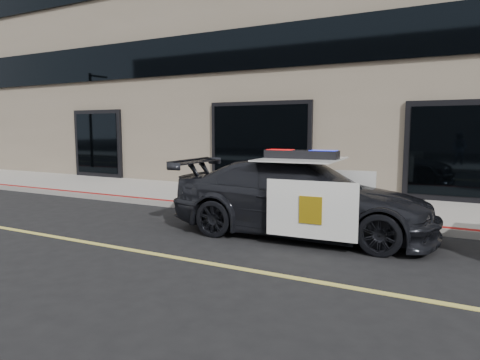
% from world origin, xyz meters
% --- Properties ---
extents(ground, '(120.00, 120.00, 0.00)m').
position_xyz_m(ground, '(0.00, 0.00, 0.00)').
color(ground, black).
rests_on(ground, ground).
extents(sidewalk_n, '(60.00, 3.50, 0.15)m').
position_xyz_m(sidewalk_n, '(0.00, 5.25, 0.07)').
color(sidewalk_n, gray).
rests_on(sidewalk_n, ground).
extents(building_n, '(60.00, 7.00, 12.00)m').
position_xyz_m(building_n, '(0.00, 10.50, 6.00)').
color(building_n, '#756856').
rests_on(building_n, ground).
extents(police_car, '(2.60, 5.19, 1.62)m').
position_xyz_m(police_car, '(2.05, 2.35, 0.73)').
color(police_car, black).
rests_on(police_car, ground).
extents(fire_hydrant, '(0.32, 0.45, 0.71)m').
position_xyz_m(fire_hydrant, '(-0.41, 4.18, 0.48)').
color(fire_hydrant, silver).
rests_on(fire_hydrant, sidewalk_n).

